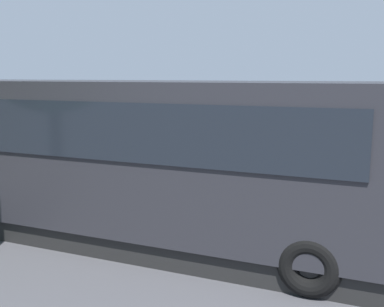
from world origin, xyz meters
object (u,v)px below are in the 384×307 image
object	(u,v)px
spectator_far_right	(94,158)
stunt_motorcycle	(200,146)
tour_bus	(127,161)
spectator_centre	(179,162)
spectator_far_left	(265,171)
traffic_cone	(236,175)
spectator_right	(137,160)
parked_motorcycle_silver	(314,206)
spectator_left	(219,166)

from	to	relation	value
spectator_far_right	stunt_motorcycle	world-z (taller)	spectator_far_right
tour_bus	spectator_centre	distance (m)	3.09
spectator_far_left	stunt_motorcycle	world-z (taller)	stunt_motorcycle
traffic_cone	stunt_motorcycle	bearing A→B (deg)	-31.55
spectator_centre	spectator_right	distance (m)	1.29
stunt_motorcycle	parked_motorcycle_silver	bearing A→B (deg)	135.87
spectator_left	spectator_centre	size ratio (longest dim) A/B	1.01
spectator_far_left	parked_motorcycle_silver	size ratio (longest dim) A/B	0.81
spectator_right	stunt_motorcycle	bearing A→B (deg)	-101.52
spectator_left	parked_motorcycle_silver	xyz separation A→B (m)	(-2.47, 0.72, -0.61)
tour_bus	parked_motorcycle_silver	distance (m)	4.26
spectator_right	parked_motorcycle_silver	size ratio (longest dim) A/B	0.84
spectator_centre	parked_motorcycle_silver	world-z (taller)	spectator_centre
tour_bus	spectator_right	size ratio (longest dim) A/B	6.37
tour_bus	spectator_far_left	xyz separation A→B (m)	(-2.16, -3.12, -0.66)
tour_bus	stunt_motorcycle	bearing A→B (deg)	-83.01
spectator_right	traffic_cone	distance (m)	3.28
spectator_centre	traffic_cone	xyz separation A→B (m)	(-0.94, -2.30, -0.77)
tour_bus	spectator_right	world-z (taller)	tour_bus
tour_bus	spectator_far_right	world-z (taller)	tour_bus
spectator_left	spectator_centre	world-z (taller)	spectator_left
spectator_left	spectator_right	xyz separation A→B (m)	(2.46, -0.16, -0.06)
spectator_far_left	parked_motorcycle_silver	distance (m)	1.73
spectator_centre	parked_motorcycle_silver	distance (m)	3.80
spectator_far_right	parked_motorcycle_silver	xyz separation A→B (m)	(-6.17, 0.67, -0.56)
parked_motorcycle_silver	stunt_motorcycle	world-z (taller)	stunt_motorcycle
traffic_cone	spectator_left	bearing A→B (deg)	95.34
spectator_right	spectator_far_right	distance (m)	1.27
spectator_left	stunt_motorcycle	xyz separation A→B (m)	(1.79, -3.42, -0.08)
tour_bus	spectator_far_right	bearing A→B (deg)	-46.38
tour_bus	spectator_left	bearing A→B (deg)	-109.63
spectator_far_left	spectator_centre	size ratio (longest dim) A/B	0.93
tour_bus	stunt_motorcycle	size ratio (longest dim) A/B	5.88
spectator_far_right	stunt_motorcycle	size ratio (longest dim) A/B	0.94
parked_motorcycle_silver	traffic_cone	xyz separation A→B (m)	(2.70, -3.18, -0.18)
spectator_far_left	spectator_left	bearing A→B (deg)	12.68
spectator_left	stunt_motorcycle	world-z (taller)	spectator_left
spectator_right	stunt_motorcycle	xyz separation A→B (m)	(-0.66, -3.25, -0.02)
spectator_far_left	traffic_cone	distance (m)	2.68
tour_bus	parked_motorcycle_silver	xyz separation A→B (m)	(-3.50, -2.15, -1.16)
spectator_left	spectator_right	world-z (taller)	spectator_left
spectator_centre	spectator_right	bearing A→B (deg)	-0.02
spectator_far_right	tour_bus	bearing A→B (deg)	133.62
spectator_left	spectator_far_left	bearing A→B (deg)	-167.32
spectator_far_left	parked_motorcycle_silver	world-z (taller)	spectator_far_left
parked_motorcycle_silver	spectator_far_left	bearing A→B (deg)	-36.14
spectator_far_left	spectator_centre	xyz separation A→B (m)	(2.31, 0.09, 0.09)
spectator_left	stunt_motorcycle	size ratio (longest dim) A/B	0.97
spectator_left	spectator_far_right	xyz separation A→B (m)	(3.70, 0.05, -0.05)
spectator_right	traffic_cone	bearing A→B (deg)	-134.12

